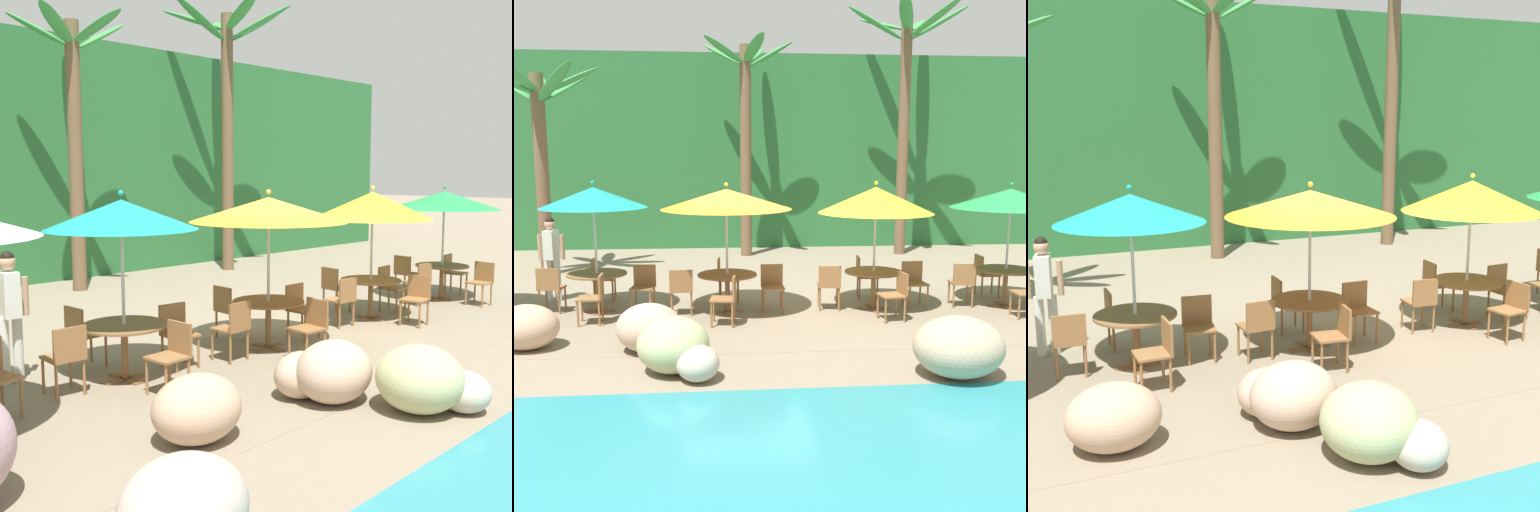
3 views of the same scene
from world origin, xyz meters
The scene contains 25 objects.
ground_plane centered at (0.00, 0.00, 0.00)m, with size 120.00×120.00×0.00m, color gray.
terrace_deck centered at (0.00, 0.00, 0.00)m, with size 18.00×5.20×0.01m.
foliage_backdrop centered at (0.00, 9.00, 3.00)m, with size 28.00×2.40×6.00m.
rock_seawall centered at (-1.03, -2.68, 0.42)m, with size 16.90×3.09×1.05m.
umbrella_teal centered at (-2.81, 0.08, 2.15)m, with size 1.95×1.95×2.46m.
dining_table_teal centered at (-2.81, 0.08, 0.61)m, with size 1.10×1.10×0.74m.
chair_teal_seaward centered at (-1.96, 0.07, 0.51)m, with size 0.47×0.47×0.87m.
chair_teal_inland centered at (-2.93, 0.92, 0.51)m, with size 0.44×0.43×0.87m.
chair_teal_left centered at (-3.67, 0.04, 0.51)m, with size 0.45×0.45×0.87m.
chair_teal_right centered at (-2.69, -0.77, 0.51)m, with size 0.44×0.43×0.87m.
umbrella_orange centered at (-0.39, -0.20, 2.13)m, with size 2.39×2.39×2.43m.
dining_table_orange centered at (-0.39, -0.20, 0.61)m, with size 1.10×1.10×0.74m.
chair_orange_seaward centered at (0.46, -0.10, 0.51)m, with size 0.42×0.43×0.87m.
chair_orange_inland centered at (-0.43, 0.65, 0.51)m, with size 0.45×0.44×0.87m.
chair_orange_left centered at (-1.23, -0.33, 0.51)m, with size 0.44×0.45×0.87m.
chair_orange_right centered at (-0.39, -1.05, 0.51)m, with size 0.47×0.46×0.87m.
umbrella_yellow centered at (2.40, -0.17, 2.09)m, with size 2.16×2.16×2.44m.
dining_table_yellow centered at (2.40, -0.17, 0.61)m, with size 1.10×1.10×0.74m.
chair_yellow_seaward centered at (3.24, -0.02, 0.51)m, with size 0.45×0.46×0.87m.
chair_yellow_inland centered at (2.41, 0.69, 0.51)m, with size 0.47×0.47×0.87m.
chair_yellow_left centered at (1.54, -0.18, 0.51)m, with size 0.46×0.47×0.87m.
chair_yellow_right centered at (2.59, -1.00, 0.51)m, with size 0.48×0.47×0.87m.
palm_tree_second centered at (0.28, 6.30, 3.92)m, with size 2.64×2.75×6.12m.
palm_tree_third centered at (4.88, 6.21, 4.71)m, with size 3.43×3.29×7.09m.
waiter_in_white centered at (-3.88, 1.03, 0.99)m, with size 0.52×0.37×1.70m.
Camera 3 is at (-4.32, -8.52, 3.35)m, focal length 46.85 mm.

